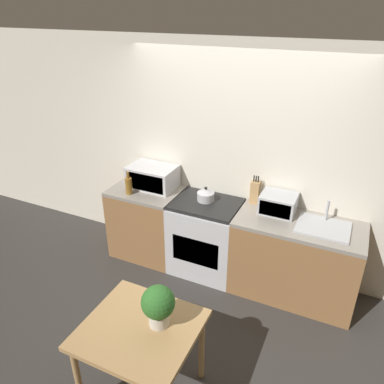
{
  "coord_description": "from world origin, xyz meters",
  "views": [
    {
      "loc": [
        1.17,
        -2.74,
        2.89
      ],
      "look_at": [
        -0.37,
        0.54,
        1.05
      ],
      "focal_mm": 35.0,
      "sensor_mm": 36.0,
      "label": 1
    }
  ],
  "objects_px": {
    "dining_table": "(140,337)",
    "kettle": "(206,195)",
    "bottle": "(129,185)",
    "microwave": "(153,177)",
    "toaster_oven": "(278,204)",
    "stove_range": "(206,237)"
  },
  "relations": [
    {
      "from": "kettle",
      "to": "microwave",
      "type": "relative_size",
      "value": 0.35
    },
    {
      "from": "bottle",
      "to": "toaster_oven",
      "type": "bearing_deg",
      "value": 10.44
    },
    {
      "from": "stove_range",
      "to": "toaster_oven",
      "type": "bearing_deg",
      "value": 9.81
    },
    {
      "from": "microwave",
      "to": "toaster_oven",
      "type": "distance_m",
      "value": 1.51
    },
    {
      "from": "toaster_oven",
      "to": "bottle",
      "type": "bearing_deg",
      "value": -169.56
    },
    {
      "from": "kettle",
      "to": "dining_table",
      "type": "bearing_deg",
      "value": -82.81
    },
    {
      "from": "bottle",
      "to": "dining_table",
      "type": "distance_m",
      "value": 1.92
    },
    {
      "from": "dining_table",
      "to": "kettle",
      "type": "bearing_deg",
      "value": 97.19
    },
    {
      "from": "toaster_oven",
      "to": "kettle",
      "type": "bearing_deg",
      "value": -173.99
    },
    {
      "from": "microwave",
      "to": "dining_table",
      "type": "relative_size",
      "value": 0.65
    },
    {
      "from": "kettle",
      "to": "microwave",
      "type": "xyz_separation_m",
      "value": [
        -0.71,
        0.05,
        0.06
      ]
    },
    {
      "from": "kettle",
      "to": "dining_table",
      "type": "xyz_separation_m",
      "value": [
        0.22,
        -1.76,
        -0.33
      ]
    },
    {
      "from": "kettle",
      "to": "toaster_oven",
      "type": "bearing_deg",
      "value": 6.01
    },
    {
      "from": "kettle",
      "to": "toaster_oven",
      "type": "distance_m",
      "value": 0.8
    },
    {
      "from": "microwave",
      "to": "bottle",
      "type": "height_order",
      "value": "bottle"
    },
    {
      "from": "kettle",
      "to": "microwave",
      "type": "distance_m",
      "value": 0.72
    },
    {
      "from": "bottle",
      "to": "dining_table",
      "type": "bearing_deg",
      "value": -54.57
    },
    {
      "from": "kettle",
      "to": "bottle",
      "type": "height_order",
      "value": "bottle"
    },
    {
      "from": "stove_range",
      "to": "microwave",
      "type": "bearing_deg",
      "value": 172.56
    },
    {
      "from": "stove_range",
      "to": "kettle",
      "type": "bearing_deg",
      "value": 124.47
    },
    {
      "from": "stove_range",
      "to": "dining_table",
      "type": "distance_m",
      "value": 1.73
    },
    {
      "from": "dining_table",
      "to": "stove_range",
      "type": "bearing_deg",
      "value": 96.31
    }
  ]
}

